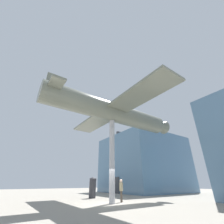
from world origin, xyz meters
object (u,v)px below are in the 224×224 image
Objects in this scene: support_pylon_central at (112,158)px; info_kiosk at (93,187)px; suspended_airplane at (115,113)px; visitor_person at (121,189)px.

support_pylon_central is 3.33× the size of info_kiosk.
support_pylon_central is 4.41m from suspended_airplane.
info_kiosk is at bearing 173.36° from suspended_airplane.
visitor_person is (-0.36, 0.86, -6.82)m from suspended_airplane.
suspended_airplane is 8.45m from info_kiosk.
support_pylon_central is at bearing -9.73° from info_kiosk.
info_kiosk is (-5.03, 0.86, -2.38)m from support_pylon_central.
support_pylon_central is 0.45× the size of suspended_airplane.
support_pylon_central is 5.63m from info_kiosk.
visitor_person is at bearing 106.96° from support_pylon_central.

